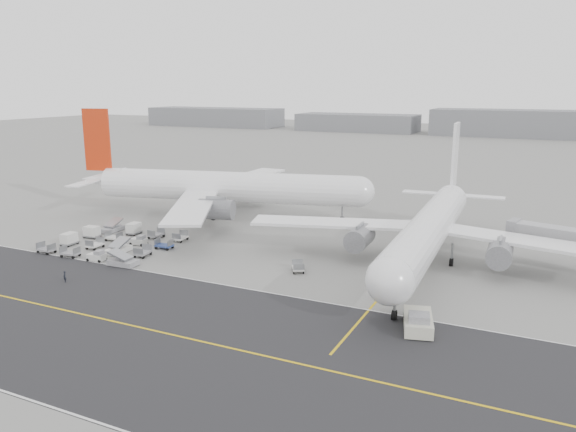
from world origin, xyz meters
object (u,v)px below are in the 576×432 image
at_px(pushback_tug, 418,322).
at_px(ground_crew_a, 65,277).
at_px(airliner_b, 430,227).
at_px(jet_bridge, 568,241).
at_px(airliner_a, 221,186).

relative_size(pushback_tug, ground_crew_a, 5.25).
distance_m(airliner_b, jet_bridge, 19.49).
bearing_deg(pushback_tug, ground_crew_a, 171.53).
bearing_deg(jet_bridge, airliner_b, -149.10).
xyz_separation_m(airliner_a, airliner_b, (45.30, -13.66, -0.56)).
xyz_separation_m(airliner_a, jet_bridge, (63.94, -8.08, -1.77)).
height_order(jet_bridge, ground_crew_a, jet_bridge).
bearing_deg(jet_bridge, pushback_tug, -101.98).
xyz_separation_m(jet_bridge, ground_crew_a, (-61.87, -35.31, -3.68)).
height_order(airliner_b, ground_crew_a, airliner_b).
bearing_deg(pushback_tug, airliner_a, 127.31).
bearing_deg(airliner_a, pushback_tug, -140.95).
bearing_deg(ground_crew_a, pushback_tug, 29.98).
bearing_deg(airliner_b, jet_bridge, 14.49).
distance_m(airliner_b, pushback_tug, 25.02).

